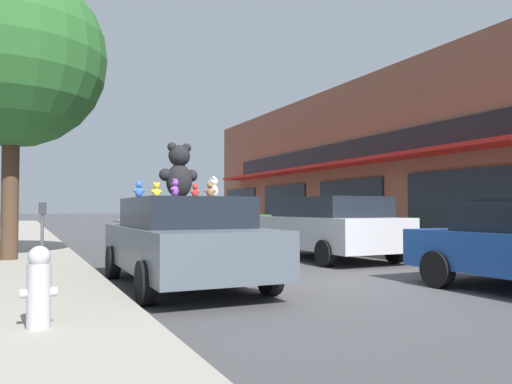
% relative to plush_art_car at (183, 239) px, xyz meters
% --- Properties ---
extents(ground_plane, '(260.00, 260.00, 0.00)m').
position_rel_plush_art_car_xyz_m(ground_plane, '(2.39, -0.71, -0.79)').
color(ground_plane, '#424244').
extents(sidewalk_near, '(2.49, 90.00, 0.16)m').
position_rel_plush_art_car_xyz_m(sidewalk_near, '(-2.46, -0.71, -0.71)').
color(sidewalk_near, gray).
rests_on(sidewalk_near, ground_plane).
extents(plush_art_car, '(2.12, 4.64, 1.50)m').
position_rel_plush_art_car_xyz_m(plush_art_car, '(0.00, 0.00, 0.00)').
color(plush_art_car, '#4C5660').
rests_on(plush_art_car, ground_plane).
extents(teddy_bear_giant, '(0.73, 0.46, 0.99)m').
position_rel_plush_art_car_xyz_m(teddy_bear_giant, '(0.04, 0.41, 1.19)').
color(teddy_bear_giant, black).
rests_on(teddy_bear_giant, plush_art_car).
extents(teddy_bear_red, '(0.17, 0.12, 0.22)m').
position_rel_plush_art_car_xyz_m(teddy_bear_red, '(0.10, -0.32, 0.82)').
color(teddy_bear_red, red).
rests_on(teddy_bear_red, plush_art_car).
extents(teddy_bear_purple, '(0.19, 0.20, 0.29)m').
position_rel_plush_art_car_xyz_m(teddy_bear_purple, '(-0.30, -0.53, 0.85)').
color(teddy_bear_purple, purple).
rests_on(teddy_bear_purple, plush_art_car).
extents(teddy_bear_yellow, '(0.20, 0.13, 0.27)m').
position_rel_plush_art_car_xyz_m(teddy_bear_yellow, '(-0.39, 0.29, 0.84)').
color(teddy_bear_yellow, yellow).
rests_on(teddy_bear_yellow, plush_art_car).
extents(teddy_bear_brown, '(0.19, 0.15, 0.26)m').
position_rel_plush_art_car_xyz_m(teddy_bear_brown, '(0.36, -0.36, 0.83)').
color(teddy_bear_brown, olive).
rests_on(teddy_bear_brown, plush_art_car).
extents(teddy_bear_blue, '(0.21, 0.14, 0.28)m').
position_rel_plush_art_car_xyz_m(teddy_bear_blue, '(-0.70, 0.24, 0.85)').
color(teddy_bear_blue, blue).
rests_on(teddy_bear_blue, plush_art_car).
extents(teddy_bear_white, '(0.21, 0.28, 0.38)m').
position_rel_plush_art_car_xyz_m(teddy_bear_white, '(0.53, -0.04, 0.89)').
color(teddy_bear_white, white).
rests_on(teddy_bear_white, plush_art_car).
extents(parked_car_far_center, '(2.21, 4.27, 1.61)m').
position_rel_plush_art_car_xyz_m(parked_car_far_center, '(4.70, 2.62, 0.08)').
color(parked_car_far_center, '#B7B7BC').
rests_on(parked_car_far_center, ground_plane).
extents(parked_car_far_right, '(2.05, 4.07, 1.55)m').
position_rel_plush_art_car_xyz_m(parked_car_far_right, '(4.70, 9.82, 0.03)').
color(parked_car_far_right, '#336B3D').
rests_on(parked_car_far_right, ground_plane).
extents(street_tree, '(4.21, 4.21, 6.77)m').
position_rel_plush_art_car_xyz_m(street_tree, '(-2.75, 4.39, 4.02)').
color(street_tree, '#473323').
rests_on(street_tree, sidewalk_near).
extents(fire_hydrant, '(0.33, 0.22, 0.79)m').
position_rel_plush_art_car_xyz_m(fire_hydrant, '(-2.34, -2.97, -0.23)').
color(fire_hydrant, '#B2B2B7').
rests_on(fire_hydrant, sidewalk_near).
extents(parking_meter, '(0.14, 0.10, 1.27)m').
position_rel_plush_art_car_xyz_m(parking_meter, '(-2.14, 2.02, 0.18)').
color(parking_meter, '#4C4C51').
rests_on(parking_meter, sidewalk_near).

